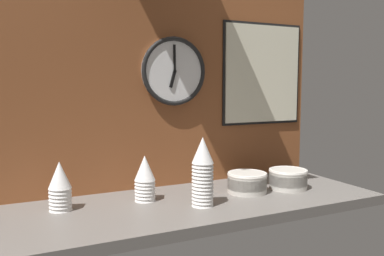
# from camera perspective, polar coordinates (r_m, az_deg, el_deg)

# --- Properties ---
(ground_plane) EXTENTS (1.60, 0.56, 0.04)m
(ground_plane) POSITION_cam_1_polar(r_m,az_deg,el_deg) (1.60, -1.66, -10.95)
(ground_plane) COLOR slate
(wall_tiled_back) EXTENTS (1.60, 0.03, 1.05)m
(wall_tiled_back) POSITION_cam_1_polar(r_m,az_deg,el_deg) (1.78, -5.26, 8.52)
(wall_tiled_back) COLOR brown
(wall_tiled_back) RESTS_ON ground_plane
(cup_stack_center_right) EXTENTS (0.08, 0.08, 0.26)m
(cup_stack_center_right) POSITION_cam_1_polar(r_m,az_deg,el_deg) (1.51, 1.50, -6.14)
(cup_stack_center_right) COLOR white
(cup_stack_center_right) RESTS_ON ground_plane
(cup_stack_left) EXTENTS (0.08, 0.08, 0.18)m
(cup_stack_left) POSITION_cam_1_polar(r_m,az_deg,el_deg) (1.54, -18.05, -7.74)
(cup_stack_left) COLOR white
(cup_stack_left) RESTS_ON ground_plane
(cup_stack_center) EXTENTS (0.08, 0.08, 0.18)m
(cup_stack_center) POSITION_cam_1_polar(r_m,az_deg,el_deg) (1.59, -6.63, -7.01)
(cup_stack_center) COLOR white
(cup_stack_center) RESTS_ON ground_plane
(bowl_stack_far_right) EXTENTS (0.17, 0.17, 0.08)m
(bowl_stack_far_right) POSITION_cam_1_polar(r_m,az_deg,el_deg) (1.82, 13.32, -6.85)
(bowl_stack_far_right) COLOR beige
(bowl_stack_far_right) RESTS_ON ground_plane
(bowl_stack_right) EXTENTS (0.17, 0.17, 0.08)m
(bowl_stack_right) POSITION_cam_1_polar(r_m,az_deg,el_deg) (1.73, 7.76, -7.47)
(bowl_stack_right) COLOR beige
(bowl_stack_right) RESTS_ON ground_plane
(wall_clock) EXTENTS (0.30, 0.03, 0.30)m
(wall_clock) POSITION_cam_1_polar(r_m,az_deg,el_deg) (1.78, -2.55, 7.96)
(wall_clock) COLOR white
(menu_board) EXTENTS (0.44, 0.01, 0.49)m
(menu_board) POSITION_cam_1_polar(r_m,az_deg,el_deg) (2.02, 9.88, 7.48)
(menu_board) COLOR black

